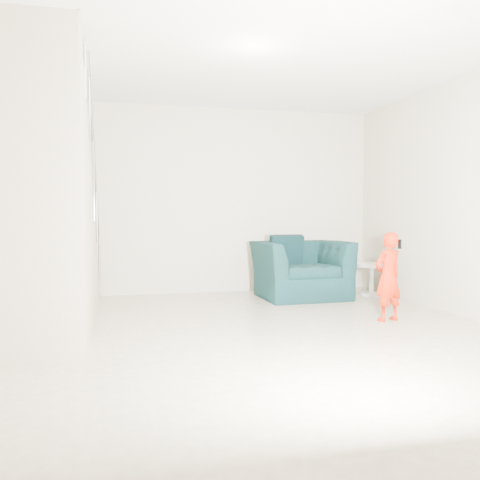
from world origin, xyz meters
name	(u,v)px	position (x,y,z in m)	size (l,w,h in m)	color
floor	(254,336)	(0.00, 0.00, 0.00)	(5.50, 5.50, 0.00)	gray
ceiling	(254,46)	(0.00, 0.00, 2.70)	(5.50, 5.50, 0.00)	silver
back_wall	(206,201)	(0.00, 2.75, 1.35)	(5.00, 5.00, 0.00)	#C0B29C
front_wall	(427,167)	(0.00, -2.75, 1.35)	(5.00, 5.00, 0.00)	#C0B29C
armchair	(301,269)	(1.21, 2.01, 0.39)	(1.20, 1.05, 0.78)	black
toddler	(388,277)	(1.59, 0.35, 0.48)	(0.35, 0.23, 0.96)	#A30A05
side_table	(371,274)	(2.25, 1.97, 0.30)	(0.45, 0.45, 0.45)	silver
staircase	(36,236)	(-2.00, 0.55, 0.95)	(1.02, 3.03, 3.62)	#ADA089
cushion	(286,251)	(1.08, 2.29, 0.63)	(0.48, 0.14, 0.45)	black
throw	(267,263)	(0.72, 2.02, 0.49)	(0.05, 0.51, 0.57)	black
phone	(400,244)	(1.69, 0.29, 0.83)	(0.02, 0.05, 0.10)	black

